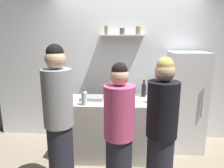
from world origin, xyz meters
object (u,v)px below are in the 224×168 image
person_pink_top (119,134)px  wine_bottle_green_glass (159,97)px  water_bottle_plastic (84,98)px  person_grey_hoodie (59,121)px  refrigerator (185,102)px  wine_bottle_amber_glass (154,95)px  wine_bottle_dark_glass (144,90)px  person_blonde (161,132)px  wine_bottle_pale_glass (121,92)px  baking_pan (92,98)px  utensil_holder (109,93)px

person_pink_top → wine_bottle_green_glass: bearing=77.3°
wine_bottle_green_glass → water_bottle_plastic: (-1.02, -0.00, -0.03)m
wine_bottle_green_glass → person_grey_hoodie: person_grey_hoodie is taller
refrigerator → wine_bottle_amber_glass: size_ratio=4.82×
refrigerator → wine_bottle_dark_glass: size_ratio=5.57×
refrigerator → water_bottle_plastic: size_ratio=6.94×
person_blonde → wine_bottle_pale_glass: bearing=-151.0°
refrigerator → wine_bottle_green_glass: size_ratio=4.74×
refrigerator → baking_pan: (-1.49, -0.29, 0.13)m
wine_bottle_dark_glass → water_bottle_plastic: bearing=-152.2°
wine_bottle_pale_glass → wine_bottle_amber_glass: 0.51m
water_bottle_plastic → person_grey_hoodie: 0.57m
person_blonde → person_pink_top: bearing=-85.5°
utensil_holder → wine_bottle_green_glass: 0.81m
baking_pan → person_blonde: person_blonde is taller
wine_bottle_green_glass → person_pink_top: 0.85m
person_pink_top → person_blonde: bearing=29.4°
person_blonde → wine_bottle_green_glass: bearing=177.5°
wine_bottle_green_glass → wine_bottle_pale_glass: bearing=145.6°
person_grey_hoodie → person_pink_top: (0.70, -0.09, -0.11)m
water_bottle_plastic → person_pink_top: (0.49, -0.60, -0.24)m
wine_bottle_dark_glass → baking_pan: bearing=-166.4°
person_grey_hoodie → person_pink_top: 0.71m
baking_pan → utensil_holder: bearing=29.0°
baking_pan → wine_bottle_green_glass: 1.00m
refrigerator → wine_bottle_dark_glass: 0.73m
utensil_holder → wine_bottle_dark_glass: (0.54, 0.05, 0.05)m
baking_pan → person_grey_hoodie: person_grey_hoodie is taller
person_grey_hoodie → person_blonde: 1.17m
person_blonde → person_grey_hoodie: bearing=-90.3°
utensil_holder → water_bottle_plastic: 0.52m
wine_bottle_pale_glass → person_blonde: (0.44, -0.94, -0.21)m
person_pink_top → person_grey_hoodie: bearing=-158.4°
wine_bottle_dark_glass → person_pink_top: bearing=-109.5°
wine_bottle_dark_glass → person_pink_top: 1.15m
baking_pan → wine_bottle_amber_glass: (0.91, -0.13, 0.10)m
wine_bottle_green_glass → person_blonde: (-0.07, -0.60, -0.23)m
utensil_holder → wine_bottle_green_glass: size_ratio=0.65×
baking_pan → person_blonde: bearing=-43.9°
wine_bottle_pale_glass → wine_bottle_amber_glass: wine_bottle_amber_glass is taller
utensil_holder → person_grey_hoodie: bearing=-120.2°
wine_bottle_green_glass → wine_bottle_amber_glass: bearing=111.6°
wine_bottle_amber_glass → water_bottle_plastic: wine_bottle_amber_glass is taller
wine_bottle_amber_glass → wine_bottle_dark_glass: (-0.11, 0.33, -0.02)m
wine_bottle_green_glass → person_pink_top: bearing=-131.6°
wine_bottle_dark_glass → water_bottle_plastic: size_ratio=1.25×
wine_bottle_green_glass → person_blonde: 0.64m
wine_bottle_dark_glass → water_bottle_plastic: (-0.87, -0.46, -0.01)m
wine_bottle_green_glass → wine_bottle_dark_glass: bearing=109.2°
person_pink_top → utensil_holder: bearing=128.2°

